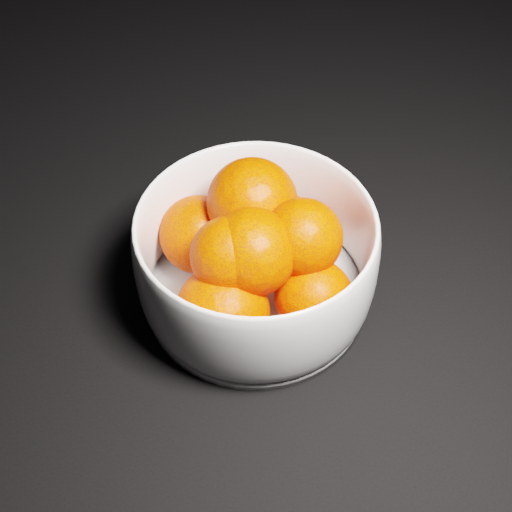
# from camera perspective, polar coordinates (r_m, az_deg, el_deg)

# --- Properties ---
(bowl) EXTENTS (0.20, 0.20, 0.10)m
(bowl) POSITION_cam_1_polar(r_m,az_deg,el_deg) (0.58, -0.00, -0.32)
(bowl) COLOR silver
(bowl) RESTS_ON ground
(orange_pile) EXTENTS (0.17, 0.16, 0.11)m
(orange_pile) POSITION_cam_1_polar(r_m,az_deg,el_deg) (0.56, -0.25, 0.32)
(orange_pile) COLOR #F33300
(orange_pile) RESTS_ON bowl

